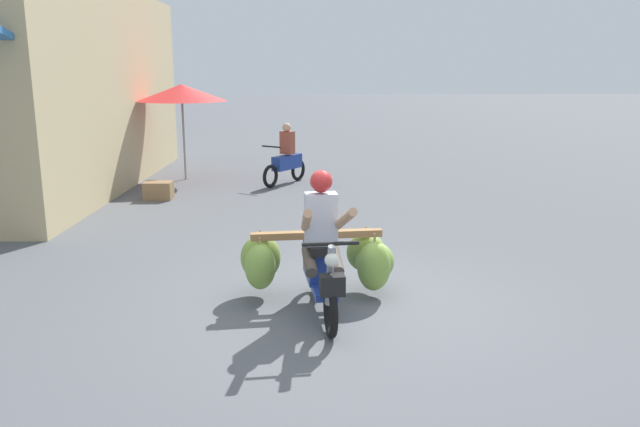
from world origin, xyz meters
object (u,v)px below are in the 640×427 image
(motorbike_main_loaded, at_px, (324,257))
(produce_crate, at_px, (156,191))
(market_umbrella_near_shop, at_px, (180,93))
(motorbike_distant_ahead_left, at_px, (284,159))

(motorbike_main_loaded, xyz_separation_m, produce_crate, (-3.37, 5.83, -0.34))
(motorbike_main_loaded, height_order, produce_crate, motorbike_main_loaded)
(motorbike_main_loaded, distance_m, market_umbrella_near_shop, 9.00)
(motorbike_main_loaded, distance_m, produce_crate, 6.74)
(motorbike_main_loaded, relative_size, market_umbrella_near_shop, 0.88)
(market_umbrella_near_shop, xyz_separation_m, produce_crate, (-0.06, -2.40, -1.88))
(motorbike_distant_ahead_left, distance_m, market_umbrella_near_shop, 2.95)
(motorbike_main_loaded, height_order, market_umbrella_near_shop, market_umbrella_near_shop)
(market_umbrella_near_shop, bearing_deg, motorbike_distant_ahead_left, -13.79)
(motorbike_distant_ahead_left, xyz_separation_m, market_umbrella_near_shop, (-2.47, 0.61, 1.49))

